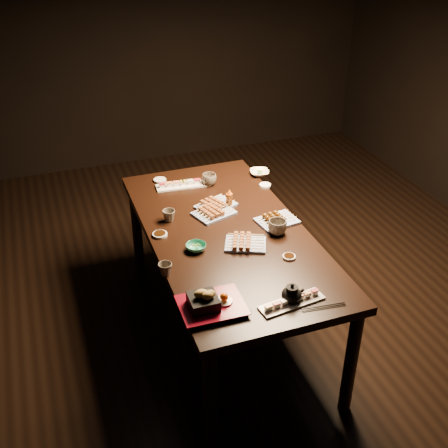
# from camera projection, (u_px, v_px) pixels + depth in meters

# --- Properties ---
(ground) EXTENTS (5.00, 5.00, 0.00)m
(ground) POSITION_uv_depth(u_px,v_px,m) (271.00, 289.00, 4.04)
(ground) COLOR black
(ground) RESTS_ON ground
(dining_table) EXTENTS (1.16, 1.92, 0.75)m
(dining_table) POSITION_uv_depth(u_px,v_px,m) (227.00, 282.00, 3.50)
(dining_table) COLOR black
(dining_table) RESTS_ON ground
(sushi_platter_near) EXTENTS (0.35, 0.14, 0.04)m
(sushi_platter_near) POSITION_uv_depth(u_px,v_px,m) (292.00, 300.00, 2.72)
(sushi_platter_near) COLOR white
(sushi_platter_near) RESTS_ON dining_table
(sushi_platter_far) EXTENTS (0.37, 0.13, 0.04)m
(sushi_platter_far) POSITION_uv_depth(u_px,v_px,m) (183.00, 183.00, 3.78)
(sushi_platter_far) COLOR white
(sushi_platter_far) RESTS_ON dining_table
(yakitori_plate_center) EXTENTS (0.28, 0.24, 0.06)m
(yakitori_plate_center) POSITION_uv_depth(u_px,v_px,m) (214.00, 210.00, 3.45)
(yakitori_plate_center) COLOR #828EB6
(yakitori_plate_center) RESTS_ON dining_table
(yakitori_plate_right) EXTENTS (0.28, 0.24, 0.06)m
(yakitori_plate_right) POSITION_uv_depth(u_px,v_px,m) (246.00, 241.00, 3.16)
(yakitori_plate_right) COLOR #828EB6
(yakitori_plate_right) RESTS_ON dining_table
(yakitori_plate_left) EXTENTS (0.28, 0.25, 0.06)m
(yakitori_plate_left) POSITION_uv_depth(u_px,v_px,m) (216.00, 203.00, 3.53)
(yakitori_plate_left) COLOR #828EB6
(yakitori_plate_left) RESTS_ON dining_table
(tsukune_plate) EXTENTS (0.26, 0.20, 0.06)m
(tsukune_plate) POSITION_uv_depth(u_px,v_px,m) (277.00, 218.00, 3.37)
(tsukune_plate) COLOR #828EB6
(tsukune_plate) RESTS_ON dining_table
(edamame_bowl_green) EXTENTS (0.12, 0.12, 0.04)m
(edamame_bowl_green) POSITION_uv_depth(u_px,v_px,m) (196.00, 247.00, 3.12)
(edamame_bowl_green) COLOR #2D8B70
(edamame_bowl_green) RESTS_ON dining_table
(edamame_bowl_cream) EXTENTS (0.16, 0.16, 0.03)m
(edamame_bowl_cream) POSITION_uv_depth(u_px,v_px,m) (259.00, 173.00, 3.93)
(edamame_bowl_cream) COLOR #F1E6C5
(edamame_bowl_cream) RESTS_ON dining_table
(tempura_tray) EXTENTS (0.32, 0.26, 0.11)m
(tempura_tray) POSITION_uv_depth(u_px,v_px,m) (212.00, 299.00, 2.67)
(tempura_tray) COLOR black
(tempura_tray) RESTS_ON dining_table
(teacup_near_left) EXTENTS (0.10, 0.10, 0.07)m
(teacup_near_left) POSITION_uv_depth(u_px,v_px,m) (165.00, 269.00, 2.92)
(teacup_near_left) COLOR brown
(teacup_near_left) RESTS_ON dining_table
(teacup_mid_right) EXTENTS (0.14, 0.14, 0.09)m
(teacup_mid_right) POSITION_uv_depth(u_px,v_px,m) (277.00, 227.00, 3.26)
(teacup_mid_right) COLOR brown
(teacup_mid_right) RESTS_ON dining_table
(teacup_far_left) EXTENTS (0.10, 0.10, 0.07)m
(teacup_far_left) POSITION_uv_depth(u_px,v_px,m) (169.00, 216.00, 3.38)
(teacup_far_left) COLOR brown
(teacup_far_left) RESTS_ON dining_table
(teacup_far_right) EXTENTS (0.13, 0.13, 0.08)m
(teacup_far_right) POSITION_uv_depth(u_px,v_px,m) (209.00, 179.00, 3.79)
(teacup_far_right) COLOR brown
(teacup_far_right) RESTS_ON dining_table
(teapot) EXTENTS (0.12, 0.12, 0.10)m
(teapot) POSITION_uv_depth(u_px,v_px,m) (292.00, 293.00, 2.72)
(teapot) COLOR black
(teapot) RESTS_ON dining_table
(condiment_bottle) EXTENTS (0.04, 0.04, 0.13)m
(condiment_bottle) POSITION_uv_depth(u_px,v_px,m) (229.00, 198.00, 3.52)
(condiment_bottle) COLOR brown
(condiment_bottle) RESTS_ON dining_table
(sauce_dish_west) EXTENTS (0.12, 0.12, 0.02)m
(sauce_dish_west) POSITION_uv_depth(u_px,v_px,m) (160.00, 235.00, 3.26)
(sauce_dish_west) COLOR white
(sauce_dish_west) RESTS_ON dining_table
(sauce_dish_east) EXTENTS (0.09, 0.09, 0.01)m
(sauce_dish_east) POSITION_uv_depth(u_px,v_px,m) (265.00, 185.00, 3.79)
(sauce_dish_east) COLOR white
(sauce_dish_east) RESTS_ON dining_table
(sauce_dish_se) EXTENTS (0.09, 0.09, 0.01)m
(sauce_dish_se) POSITION_uv_depth(u_px,v_px,m) (289.00, 257.00, 3.06)
(sauce_dish_se) COLOR white
(sauce_dish_se) RESTS_ON dining_table
(sauce_dish_nw) EXTENTS (0.11, 0.11, 0.02)m
(sauce_dish_nw) POSITION_uv_depth(u_px,v_px,m) (160.00, 180.00, 3.85)
(sauce_dish_nw) COLOR white
(sauce_dish_nw) RESTS_ON dining_table
(chopsticks_near) EXTENTS (0.22, 0.08, 0.01)m
(chopsticks_near) POSITION_uv_depth(u_px,v_px,m) (232.00, 319.00, 2.63)
(chopsticks_near) COLOR black
(chopsticks_near) RESTS_ON dining_table
(chopsticks_se) EXTENTS (0.22, 0.04, 0.01)m
(chopsticks_se) POSITION_uv_depth(u_px,v_px,m) (324.00, 307.00, 2.70)
(chopsticks_se) COLOR black
(chopsticks_se) RESTS_ON dining_table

